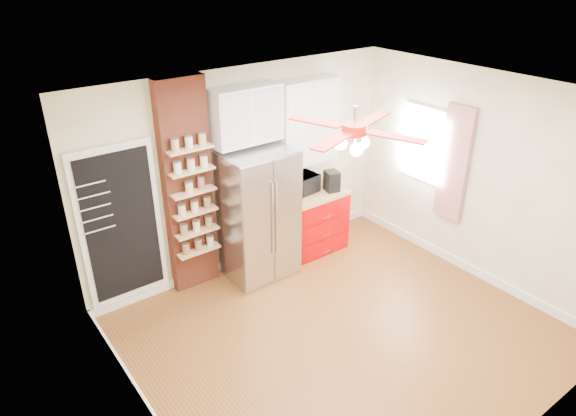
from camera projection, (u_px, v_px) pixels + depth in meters
floor at (342, 333)px, 5.88m from camera, size 4.50×4.50×0.00m
ceiling at (356, 101)px, 4.67m from camera, size 4.50×4.50×0.00m
wall_back at (244, 171)px, 6.71m from camera, size 4.50×0.02×2.70m
wall_front at (530, 334)px, 3.84m from camera, size 4.50×0.02×2.70m
wall_left at (139, 313)px, 4.07m from camera, size 0.02×4.00×2.70m
wall_right at (479, 178)px, 6.48m from camera, size 0.02×4.00×2.70m
chalkboard at (121, 226)px, 5.88m from camera, size 0.95×0.05×1.95m
brick_pillar at (188, 189)px, 6.19m from camera, size 0.60×0.16×2.70m
fridge at (257, 214)px, 6.63m from camera, size 0.90×0.70×1.75m
upper_glass_cabinet at (246, 115)px, 6.20m from camera, size 0.90×0.35×0.70m
red_cabinet at (312, 220)px, 7.37m from camera, size 0.94×0.64×0.90m
upper_shelf_unit at (307, 122)px, 6.86m from camera, size 0.90×0.30×1.15m
window at (424, 144)px, 7.02m from camera, size 0.04×0.75×1.05m
curtain at (454, 164)px, 6.65m from camera, size 0.06×0.40×1.55m
ceiling_fan at (354, 130)px, 4.79m from camera, size 1.40×1.40×0.44m
toaster_oven at (301, 184)px, 7.10m from camera, size 0.49×0.36×0.26m
coffee_maker at (332, 181)px, 7.16m from camera, size 0.22×0.25×0.29m
canister_left at (333, 184)px, 7.24m from camera, size 0.12×0.12×0.15m
canister_right at (334, 181)px, 7.33m from camera, size 0.11×0.11×0.15m
pantry_jar_oats at (189, 187)px, 6.01m from camera, size 0.10×0.10×0.13m
pantry_jar_beans at (201, 183)px, 6.12m from camera, size 0.10×0.10×0.13m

